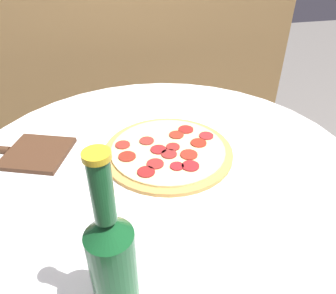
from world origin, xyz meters
TOP-DOWN VIEW (x-y plane):
  - table at (0.00, 0.00)m, footprint 1.00×1.00m
  - fence_panel at (0.00, 0.87)m, footprint 1.65×0.04m
  - pizza at (0.03, 0.05)m, footprint 0.33×0.33m
  - beer_bottle at (-0.14, -0.33)m, footprint 0.07×0.07m
  - pizza_paddle at (-0.33, 0.12)m, footprint 0.29×0.20m

SIDE VIEW (x-z plane):
  - table at x=0.00m, z-range 0.21..0.98m
  - pizza_paddle at x=-0.33m, z-range 0.76..0.78m
  - pizza at x=0.03m, z-range 0.77..0.79m
  - beer_bottle at x=-0.14m, z-range 0.73..1.02m
  - fence_panel at x=0.00m, z-range 0.00..1.80m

